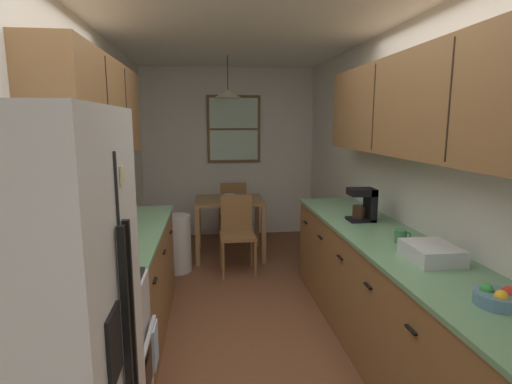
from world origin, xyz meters
The scene contains 25 objects.
ground_plane centered at (0.00, 1.00, 0.00)m, with size 12.00×12.00×0.00m, color brown.
wall_left centered at (-1.35, 1.00, 1.27)m, with size 0.10×9.00×2.55m, color silver.
wall_right centered at (1.35, 1.00, 1.27)m, with size 0.10×9.00×2.55m, color silver.
wall_back centered at (0.00, 3.65, 1.27)m, with size 4.40×0.10×2.55m, color silver.
ceiling_slab centered at (0.00, 1.00, 2.59)m, with size 4.40×9.00×0.08m, color white.
refrigerator centered at (-0.96, -1.22, 0.90)m, with size 0.71×0.72×1.80m.
stove_range centered at (-0.99, -0.55, 0.47)m, with size 0.66×0.58×1.10m.
microwave_over_range centered at (-1.11, -0.55, 1.63)m, with size 0.39×0.64×0.34m.
counter_left centered at (-1.00, 0.66, 0.45)m, with size 0.64×1.83×0.90m.
upper_cabinets_left centered at (-1.14, 0.61, 1.84)m, with size 0.33×1.91×0.72m.
counter_right centered at (1.00, 0.08, 0.45)m, with size 0.64×3.37×0.90m.
upper_cabinets_right centered at (1.14, 0.03, 1.86)m, with size 0.33×3.05×0.71m.
dining_table centered at (-0.06, 2.56, 0.63)m, with size 0.87×0.75×0.76m.
dining_chair_near centered at (0.00, 1.98, 0.50)m, with size 0.41×0.41×0.90m.
dining_chair_far centered at (0.02, 3.15, 0.50)m, with size 0.41×0.41×0.90m.
pendant_light centered at (-0.06, 2.56, 2.09)m, with size 0.34×0.34×0.51m.
back_window centered at (0.08, 3.58, 1.64)m, with size 0.80×0.05×1.00m.
trash_bin centered at (-0.70, 2.06, 0.34)m, with size 0.33×0.33×0.68m, color silver.
storage_canister centered at (-1.00, -0.10, 1.00)m, with size 0.13×0.13×0.20m.
dish_towel centered at (-0.64, -0.41, 0.50)m, with size 0.02×0.16×0.24m, color silver.
coffee_maker centered at (1.01, 0.70, 1.05)m, with size 0.22×0.18×0.28m.
mug_by_coffeemaker centered at (1.02, 0.05, 0.95)m, with size 0.12×0.08×0.10m.
fruit_bowl centered at (1.01, -0.94, 0.94)m, with size 0.21×0.21×0.09m.
dish_rack centered at (1.04, -0.32, 0.95)m, with size 0.28×0.34×0.10m, color silver.
table_serving_bowl centered at (-0.05, 2.57, 0.79)m, with size 0.17×0.17×0.06m, color silver.
Camera 1 is at (-0.32, -2.54, 1.74)m, focal length 28.08 mm.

